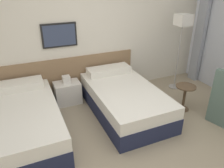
# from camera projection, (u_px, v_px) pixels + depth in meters

# --- Properties ---
(ground_plane) EXTENTS (16.00, 16.00, 0.00)m
(ground_plane) POSITION_uv_depth(u_px,v_px,m) (139.00, 150.00, 3.15)
(ground_plane) COLOR gray
(wall_headboard) EXTENTS (10.00, 0.10, 2.70)m
(wall_headboard) POSITION_uv_depth(u_px,v_px,m) (89.00, 32.00, 4.23)
(wall_headboard) COLOR beige
(wall_headboard) RESTS_ON ground_plane
(bed_near_door) EXTENTS (1.08, 1.91, 0.62)m
(bed_near_door) POSITION_uv_depth(u_px,v_px,m) (23.00, 122.00, 3.34)
(bed_near_door) COLOR #1E233D
(bed_near_door) RESTS_ON ground_plane
(bed_near_window) EXTENTS (1.08, 1.91, 0.62)m
(bed_near_window) POSITION_uv_depth(u_px,v_px,m) (124.00, 99.00, 3.96)
(bed_near_window) COLOR #1E233D
(bed_near_window) RESTS_ON ground_plane
(nightstand) EXTENTS (0.49, 0.35, 0.57)m
(nightstand) POSITION_uv_depth(u_px,v_px,m) (68.00, 92.00, 4.26)
(nightstand) COLOR beige
(nightstand) RESTS_ON ground_plane
(floor_lamp) EXTENTS (0.27, 0.27, 1.60)m
(floor_lamp) POSITION_uv_depth(u_px,v_px,m) (182.00, 26.00, 4.38)
(floor_lamp) COLOR #9E9993
(floor_lamp) RESTS_ON ground_plane
(side_table) EXTENTS (0.36, 0.36, 0.49)m
(side_table) POSITION_uv_depth(u_px,v_px,m) (185.00, 93.00, 3.99)
(side_table) COLOR brown
(side_table) RESTS_ON ground_plane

